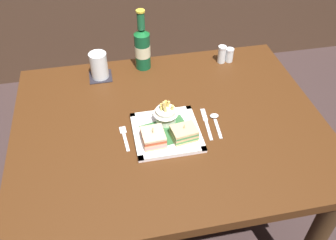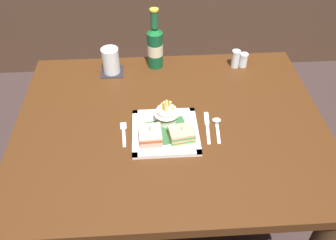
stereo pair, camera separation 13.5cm
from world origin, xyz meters
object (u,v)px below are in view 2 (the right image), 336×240
object	(u,v)px
sandwich_half_left	(150,136)
knife	(207,126)
fries_cup	(167,113)
square_plate	(165,132)
pepper_shaker	(243,61)
beer_bottle	(155,46)
water_glass	(111,62)
spoon	(217,124)
sandwich_half_right	(182,135)
dining_table	(170,144)
fork	(124,133)
salt_shaker	(235,60)

from	to	relation	value
sandwich_half_left	knife	bearing A→B (deg)	18.09
fries_cup	square_plate	bearing A→B (deg)	-98.37
sandwich_half_left	knife	distance (m)	0.23
fries_cup	pepper_shaker	bearing A→B (deg)	44.27
sandwich_half_left	beer_bottle	bearing A→B (deg)	85.70
water_glass	spoon	size ratio (longest dim) A/B	0.86
pepper_shaker	sandwich_half_right	bearing A→B (deg)	-125.18
sandwich_half_left	water_glass	bearing A→B (deg)	109.61
square_plate	fries_cup	bearing A→B (deg)	81.63
water_glass	spoon	bearing A→B (deg)	-42.00
dining_table	sandwich_half_right	distance (m)	0.19
fries_cup	knife	xyz separation A→B (m)	(0.16, -0.03, -0.05)
sandwich_half_left	pepper_shaker	size ratio (longest dim) A/B	1.37
sandwich_half_left	fork	size ratio (longest dim) A/B	0.69
water_glass	spoon	world-z (taller)	water_glass
sandwich_half_right	knife	distance (m)	0.13
sandwich_half_left	spoon	bearing A→B (deg)	16.92
salt_shaker	dining_table	bearing A→B (deg)	-131.75
fries_cup	beer_bottle	bearing A→B (deg)	93.95
square_plate	beer_bottle	distance (m)	0.47
dining_table	spoon	xyz separation A→B (m)	(0.18, -0.03, 0.13)
water_glass	knife	xyz separation A→B (m)	(0.39, -0.39, -0.05)
fries_cup	spoon	bearing A→B (deg)	-6.06
water_glass	pepper_shaker	bearing A→B (deg)	0.94
spoon	pepper_shaker	world-z (taller)	pepper_shaker
water_glass	fork	size ratio (longest dim) A/B	0.89
sandwich_half_left	spoon	xyz separation A→B (m)	(0.26, 0.08, -0.03)
spoon	sandwich_half_right	bearing A→B (deg)	-151.48
sandwich_half_left	salt_shaker	bearing A→B (deg)	49.09
beer_bottle	pepper_shaker	xyz separation A→B (m)	(0.41, -0.03, -0.08)
square_plate	spoon	bearing A→B (deg)	10.09
sandwich_half_left	sandwich_half_right	xyz separation A→B (m)	(0.11, 0.00, -0.00)
water_glass	salt_shaker	xyz separation A→B (m)	(0.57, 0.01, -0.02)
dining_table	fries_cup	xyz separation A→B (m)	(-0.02, -0.01, 0.17)
water_glass	knife	world-z (taller)	water_glass
fries_cup	water_glass	bearing A→B (deg)	122.46
square_plate	beer_bottle	xyz separation A→B (m)	(-0.02, 0.46, 0.10)
square_plate	pepper_shaker	bearing A→B (deg)	47.71
fries_cup	beer_bottle	distance (m)	0.41
square_plate	sandwich_half_right	xyz separation A→B (m)	(0.06, -0.04, 0.03)
pepper_shaker	salt_shaker	bearing A→B (deg)	180.00
beer_bottle	spoon	world-z (taller)	beer_bottle
square_plate	dining_table	bearing A→B (deg)	68.76
fries_cup	beer_bottle	xyz separation A→B (m)	(-0.03, 0.40, 0.05)
square_plate	knife	distance (m)	0.17
sandwich_half_right	pepper_shaker	size ratio (longest dim) A/B	1.49
knife	spoon	xyz separation A→B (m)	(0.04, 0.01, 0.00)
knife	spoon	bearing A→B (deg)	9.95
fork	salt_shaker	size ratio (longest dim) A/B	1.58
beer_bottle	knife	size ratio (longest dim) A/B	1.58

